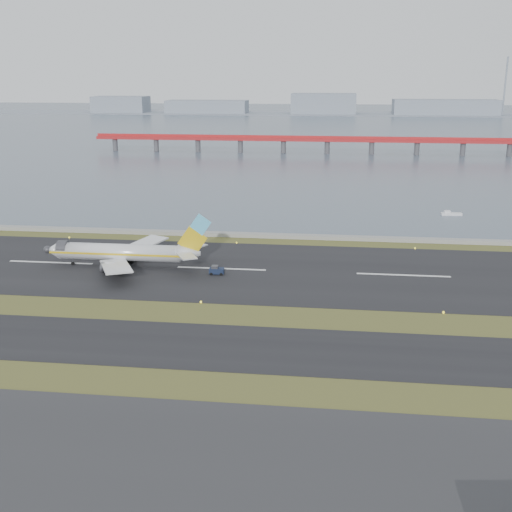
# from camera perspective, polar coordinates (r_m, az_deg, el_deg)

# --- Properties ---
(ground) EXTENTS (1000.00, 1000.00, 0.00)m
(ground) POSITION_cam_1_polar(r_m,az_deg,el_deg) (115.94, -5.67, -5.46)
(ground) COLOR #364C1B
(ground) RESTS_ON ground
(taxiway_strip) EXTENTS (1000.00, 18.00, 0.10)m
(taxiway_strip) POSITION_cam_1_polar(r_m,az_deg,el_deg) (105.15, -7.10, -7.79)
(taxiway_strip) COLOR black
(taxiway_strip) RESTS_ON ground
(runway_strip) EXTENTS (1000.00, 45.00, 0.10)m
(runway_strip) POSITION_cam_1_polar(r_m,az_deg,el_deg) (143.72, -3.09, -1.14)
(runway_strip) COLOR black
(runway_strip) RESTS_ON ground
(seawall) EXTENTS (1000.00, 2.50, 1.00)m
(seawall) POSITION_cam_1_polar(r_m,az_deg,el_deg) (172.14, -1.36, 1.90)
(seawall) COLOR gray
(seawall) RESTS_ON ground
(bay_water) EXTENTS (1400.00, 800.00, 1.30)m
(bay_water) POSITION_cam_1_polar(r_m,az_deg,el_deg) (567.36, 4.62, 11.56)
(bay_water) COLOR #485767
(bay_water) RESTS_ON ground
(red_pier) EXTENTS (260.00, 5.00, 10.20)m
(red_pier) POSITION_cam_1_polar(r_m,az_deg,el_deg) (356.99, 6.37, 10.18)
(red_pier) COLOR #AB1D20
(red_pier) RESTS_ON ground
(far_shoreline) EXTENTS (1400.00, 80.00, 60.50)m
(far_shoreline) POSITION_cam_1_polar(r_m,az_deg,el_deg) (726.24, 6.31, 12.92)
(far_shoreline) COLOR gray
(far_shoreline) RESTS_ON ground
(airliner) EXTENTS (38.52, 32.89, 12.80)m
(airliner) POSITION_cam_1_polar(r_m,az_deg,el_deg) (146.79, -11.55, 0.30)
(airliner) COLOR silver
(airliner) RESTS_ON ground
(pushback_tug) EXTENTS (3.26, 2.03, 2.04)m
(pushback_tug) POSITION_cam_1_polar(r_m,az_deg,el_deg) (139.44, -3.54, -1.28)
(pushback_tug) COLOR #131C35
(pushback_tug) RESTS_ON ground
(workboat_near) EXTENTS (6.37, 2.38, 1.52)m
(workboat_near) POSITION_cam_1_polar(r_m,az_deg,el_deg) (207.37, 16.92, 3.61)
(workboat_near) COLOR silver
(workboat_near) RESTS_ON ground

